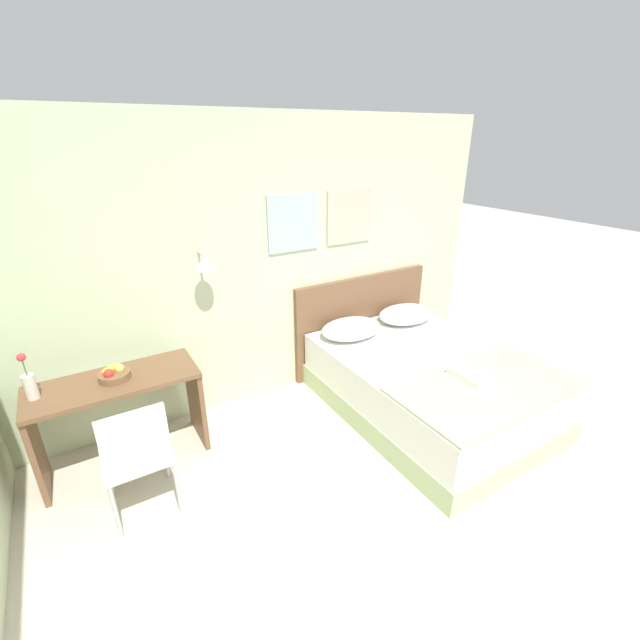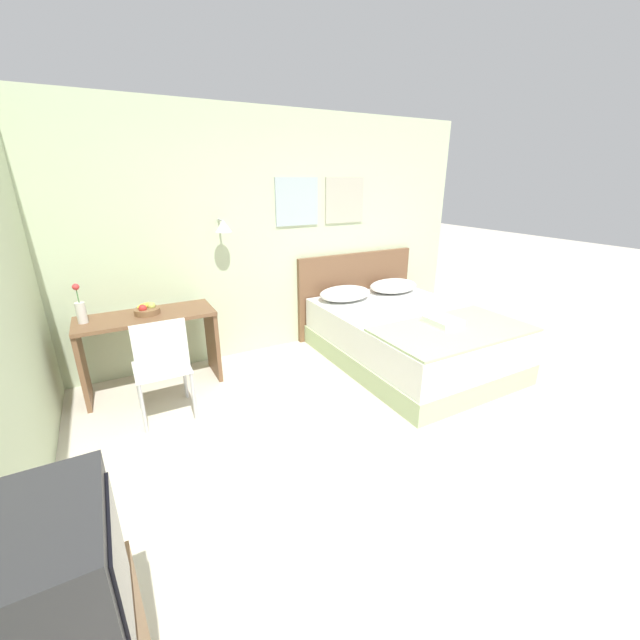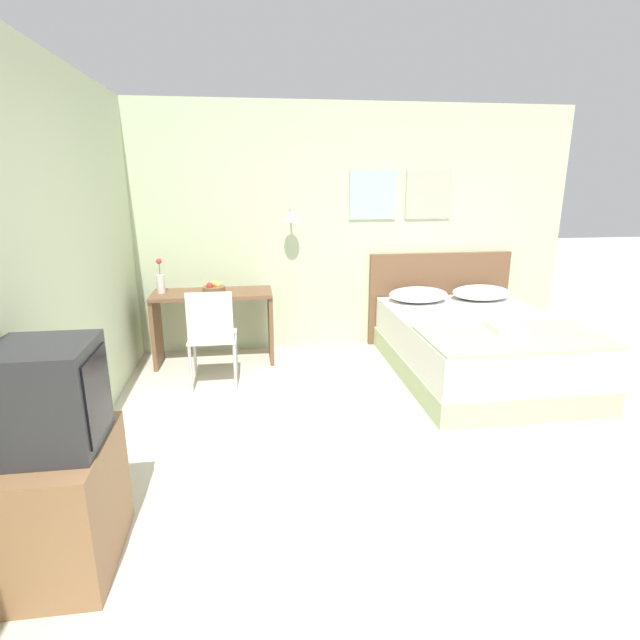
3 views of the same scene
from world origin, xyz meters
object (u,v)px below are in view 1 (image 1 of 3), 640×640
throw_blanket (486,387)px  desk_chair (137,454)px  bed (428,384)px  folded_towel_near_foot (473,374)px  pillow_right (406,314)px  fruit_bowl (114,374)px  flower_vase (29,383)px  headboard (361,322)px  pillow_left (351,329)px  desk (118,405)px

throw_blanket → desk_chair: desk_chair is taller
bed → folded_towel_near_foot: folded_towel_near_foot is taller
pillow_right → throw_blanket: 1.42m
throw_blanket → desk_chair: size_ratio=1.63×
throw_blanket → fruit_bowl: 2.90m
bed → flower_vase: bearing=165.9°
throw_blanket → fruit_bowl: (-2.55, 1.37, 0.21)m
bed → pillow_right: 0.92m
throw_blanket → folded_towel_near_foot: bearing=87.5°
fruit_bowl → flower_vase: 0.53m
bed → desk_chair: (-2.55, 0.08, 0.26)m
headboard → fruit_bowl: size_ratio=7.28×
headboard → pillow_right: 0.50m
pillow_left → headboard: bearing=40.8°
pillow_left → desk_chair: (-2.18, -0.68, -0.11)m
pillow_left → desk: bearing=-179.7°
bed → fruit_bowl: 2.71m
desk_chair → desk: bearing=91.9°
headboard → pillow_right: size_ratio=2.58×
folded_towel_near_foot → flower_vase: flower_vase is taller
pillow_right → desk: desk is taller
desk → fruit_bowl: bearing=35.6°
folded_towel_near_foot → flower_vase: (-3.08, 1.23, 0.25)m
headboard → throw_blanket: bearing=-90.0°
pillow_left → folded_towel_near_foot: (0.37, -1.22, -0.02)m
bed → throw_blanket: throw_blanket is taller
desk_chair → folded_towel_near_foot: bearing=-12.0°
folded_towel_near_foot → flower_vase: size_ratio=0.91×
pillow_right → folded_towel_near_foot: (-0.36, -1.22, -0.02)m
pillow_right → desk_chair: desk_chair is taller
bed → headboard: (0.00, 1.08, 0.24)m
bed → desk_chair: size_ratio=2.27×
bed → pillow_right: size_ratio=3.23×
bed → headboard: size_ratio=1.25×
bed → throw_blanket: 0.68m
pillow_right → folded_towel_near_foot: size_ratio=2.00×
bed → fruit_bowl: fruit_bowl is taller
desk → desk_chair: (0.02, -0.67, 0.01)m
desk_chair → fruit_bowl: (-0.01, 0.68, 0.26)m
throw_blanket → flower_vase: bearing=155.8°
pillow_left → bed: bearing=-64.5°
bed → desk_chair: 2.56m
fruit_bowl → throw_blanket: bearing=-28.3°
pillow_left → pillow_right: same height
pillow_right → desk: size_ratio=0.53×
pillow_left → flower_vase: flower_vase is taller
pillow_left → pillow_right: bearing=0.0°
bed → pillow_right: pillow_right is taller
folded_towel_near_foot → fruit_bowl: size_ratio=1.41×
folded_towel_near_foot → fruit_bowl: bearing=154.4°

